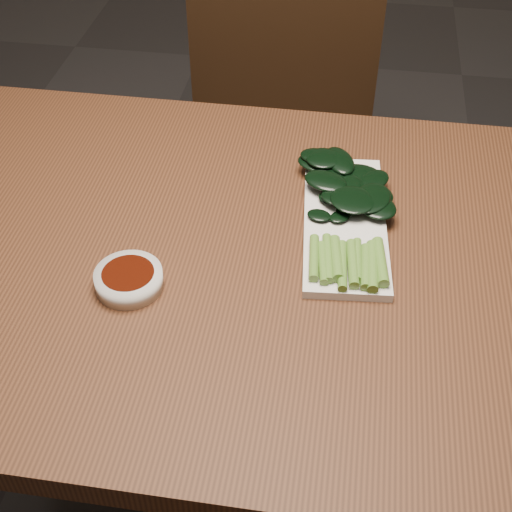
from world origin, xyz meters
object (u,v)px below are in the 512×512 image
table (257,286)px  sauce_bowl (129,279)px  serving_plate (345,223)px  chair_far (278,137)px  gai_lan (346,197)px

table → sauce_bowl: size_ratio=14.76×
table → serving_plate: bearing=32.2°
table → chair_far: bearing=94.3°
gai_lan → table: bearing=-135.8°
chair_far → gai_lan: bearing=-76.4°
gai_lan → serving_plate: bearing=-87.0°
serving_plate → table: bearing=-147.8°
table → chair_far: (-0.05, 0.70, -0.19)m
chair_far → sauce_bowl: chair_far is taller
serving_plate → gai_lan: 0.04m
serving_plate → gai_lan: (-0.00, 0.04, 0.02)m
table → serving_plate: 0.17m
chair_far → sauce_bowl: (-0.11, -0.79, 0.28)m
chair_far → gai_lan: size_ratio=2.70×
table → chair_far: size_ratio=1.57×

